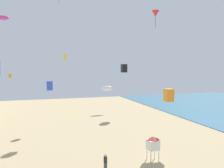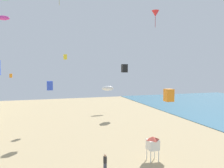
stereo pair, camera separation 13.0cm
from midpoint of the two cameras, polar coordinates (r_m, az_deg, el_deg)
name	(u,v)px [view 1 (the left image)]	position (r m, az deg, el deg)	size (l,w,h in m)	color
kite_flyer	(105,162)	(22.41, -1.82, -18.77)	(0.34, 0.34, 1.64)	#383D4C
lifeguard_stand	(153,143)	(24.74, 10.01, -14.32)	(1.10, 1.10, 2.55)	white
kite_orange_box	(10,76)	(53.09, -24.09, 1.90)	(0.54, 0.54, 0.86)	orange
kite_magenta_parafoil	(3,18)	(52.62, -25.65, 14.65)	(2.38, 0.66, 0.92)	#DB3D9E
kite_yellow_box	(65,57)	(41.10, -11.77, 6.62)	(0.57, 0.57, 0.90)	yellow
kite_red_delta	(155,14)	(26.98, 10.62, 16.86)	(0.81, 0.81, 1.85)	red
kite_blue_box	(50,86)	(32.41, -15.39, -0.40)	(0.79, 0.79, 1.24)	blue
kite_white_parafoil	(107,88)	(50.26, -1.27, -1.08)	(2.63, 0.73, 1.02)	white
kite_black_box	(124,68)	(47.51, 2.93, 3.92)	(1.09, 1.09, 1.71)	black
kite_orange_box_2	(169,95)	(28.24, 13.83, -2.72)	(0.95, 0.95, 1.50)	orange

